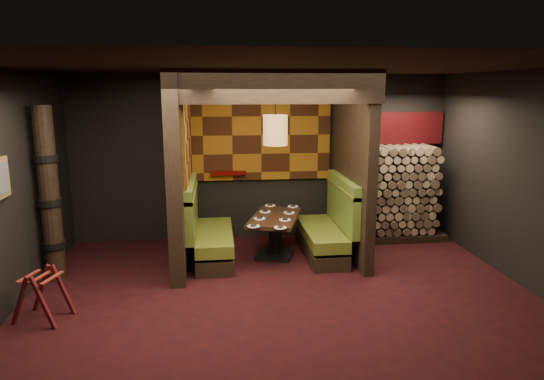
{
  "coord_description": "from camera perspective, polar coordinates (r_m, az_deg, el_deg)",
  "views": [
    {
      "loc": [
        -0.8,
        -5.58,
        2.62
      ],
      "look_at": [
        0.0,
        1.3,
        1.15
      ],
      "focal_mm": 32.0,
      "sensor_mm": 36.0,
      "label": 1
    }
  ],
  "objects": [
    {
      "name": "framed_picture",
      "position": [
        6.26,
        -29.25,
        1.24
      ],
      "size": [
        0.05,
        0.36,
        0.46
      ],
      "color": "olive",
      "rests_on": "wall_left"
    },
    {
      "name": "wall_back",
      "position": [
        8.47,
        -1.14,
        3.86
      ],
      "size": [
        6.5,
        0.02,
        2.85
      ],
      "primitive_type": "cube",
      "color": "black",
      "rests_on": "ground"
    },
    {
      "name": "header_beam",
      "position": [
        6.33,
        0.41,
        12.07
      ],
      "size": [
        2.85,
        0.18,
        0.44
      ],
      "primitive_type": "cube",
      "color": "black",
      "rests_on": "partition_left"
    },
    {
      "name": "tapa_side_panel",
      "position": [
        7.46,
        -9.95,
        5.87
      ],
      "size": [
        0.04,
        1.85,
        1.45
      ],
      "primitive_type": "cube",
      "color": "#8E5811",
      "rests_on": "partition_left"
    },
    {
      "name": "place_settings",
      "position": [
        7.56,
        0.33,
        -2.99
      ],
      "size": [
        0.93,
        1.52,
        0.03
      ],
      "color": "white",
      "rests_on": "dining_table"
    },
    {
      "name": "wall_right",
      "position": [
        7.01,
        28.93,
        0.65
      ],
      "size": [
        0.02,
        5.5,
        2.85
      ],
      "primitive_type": "cube",
      "color": "black",
      "rests_on": "ground"
    },
    {
      "name": "partition_left",
      "position": [
        7.35,
        -10.84,
        2.41
      ],
      "size": [
        0.2,
        2.2,
        2.85
      ],
      "primitive_type": "cube",
      "color": "black",
      "rests_on": "floor"
    },
    {
      "name": "booth_bench_left",
      "position": [
        7.57,
        -7.59,
        -5.19
      ],
      "size": [
        0.68,
        1.6,
        1.14
      ],
      "color": "black",
      "rests_on": "floor"
    },
    {
      "name": "booth_bench_right",
      "position": [
        7.76,
        6.57,
        -4.73
      ],
      "size": [
        0.68,
        1.6,
        1.14
      ],
      "color": "black",
      "rests_on": "floor"
    },
    {
      "name": "ceiling",
      "position": [
        5.65,
        1.57,
        14.41
      ],
      "size": [
        6.5,
        5.5,
        0.02
      ],
      "primitive_type": "cube",
      "color": "black",
      "rests_on": "ground"
    },
    {
      "name": "bay_front_post",
      "position": [
        7.94,
        9.46,
        3.16
      ],
      "size": [
        0.08,
        0.08,
        2.85
      ],
      "primitive_type": "cube",
      "color": "black",
      "rests_on": "floor"
    },
    {
      "name": "pendant_lamp",
      "position": [
        7.28,
        0.39,
        7.07
      ],
      "size": [
        0.37,
        0.37,
        1.08
      ],
      "color": "#A47341",
      "rests_on": "ceiling"
    },
    {
      "name": "luggage_rack",
      "position": [
        6.24,
        -25.44,
        -10.93
      ],
      "size": [
        0.68,
        0.57,
        0.64
      ],
      "color": "#4B0F15",
      "rests_on": "floor"
    },
    {
      "name": "floor",
      "position": [
        6.22,
        1.42,
        -13.03
      ],
      "size": [
        6.5,
        5.5,
        0.02
      ],
      "primitive_type": "cube",
      "color": "black",
      "rests_on": "ground"
    },
    {
      "name": "firewood_stack",
      "position": [
        8.7,
        14.3,
        -0.35
      ],
      "size": [
        1.73,
        0.7,
        1.64
      ],
      "color": "black",
      "rests_on": "floor"
    },
    {
      "name": "dining_table",
      "position": [
        7.62,
        0.33,
        -4.75
      ],
      "size": [
        1.01,
        1.39,
        0.66
      ],
      "color": "black",
      "rests_on": "floor"
    },
    {
      "name": "lacquer_shelf",
      "position": [
        8.36,
        -5.16,
        2.01
      ],
      "size": [
        0.6,
        0.12,
        0.07
      ],
      "primitive_type": "cube",
      "color": "#540705",
      "rests_on": "wall_back"
    },
    {
      "name": "totem_column",
      "position": [
        7.2,
        -24.7,
        -0.63
      ],
      "size": [
        0.31,
        0.31,
        2.4
      ],
      "color": "black",
      "rests_on": "floor"
    },
    {
      "name": "partition_right",
      "position": [
        7.67,
        9.35,
        2.86
      ],
      "size": [
        0.15,
        2.1,
        2.85
      ],
      "primitive_type": "cube",
      "color": "black",
      "rests_on": "floor"
    },
    {
      "name": "tapa_back_panel",
      "position": [
        8.37,
        -1.29,
        6.49
      ],
      "size": [
        2.4,
        0.06,
        1.55
      ],
      "primitive_type": "cube",
      "color": "#8E5811",
      "rests_on": "wall_back"
    },
    {
      "name": "wall_front",
      "position": [
        3.17,
        8.66,
        -10.31
      ],
      "size": [
        6.5,
        0.02,
        2.85
      ],
      "primitive_type": "cube",
      "color": "black",
      "rests_on": "ground"
    },
    {
      "name": "mosaic_header",
      "position": [
        8.85,
        13.91,
        7.08
      ],
      "size": [
        1.83,
        0.1,
        0.56
      ],
      "primitive_type": "cube",
      "color": "maroon",
      "rests_on": "wall_back"
    }
  ]
}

